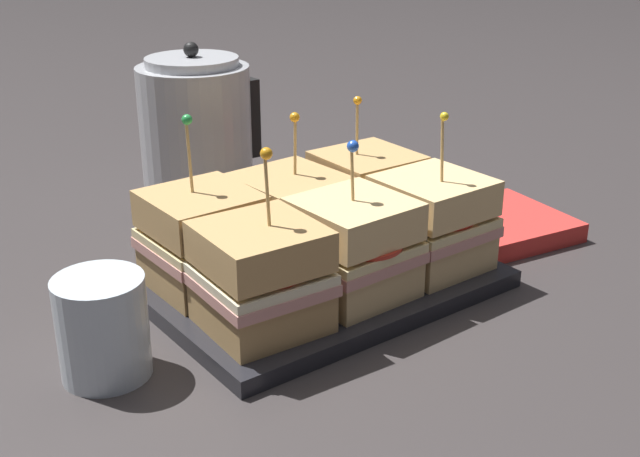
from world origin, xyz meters
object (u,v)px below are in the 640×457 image
Objects in this scene: sandwich_front_left at (261,277)px; kettle_steel at (197,131)px; serving_platter at (320,282)px; sandwich_back_left at (203,240)px; sandwich_back_right at (367,195)px; sandwich_back_center at (288,217)px; sandwich_front_center at (354,248)px; drinking_glass at (103,327)px; sandwich_front_right at (432,223)px; napkin_stack at (501,224)px.

sandwich_front_left is 0.79× the size of kettle_steel.
sandwich_back_left reaches higher than serving_platter.
sandwich_front_left is 0.25m from sandwich_back_right.
sandwich_back_center is (-0.00, 0.06, 0.06)m from serving_platter.
sandwich_back_left reaches higher than sandwich_front_center.
sandwich_back_right is at bearing 44.98° from sandwich_front_center.
sandwich_back_left reaches higher than drinking_glass.
sandwich_front_center is 0.93× the size of sandwich_front_right.
sandwich_front_left is at bearing -14.79° from drinking_glass.
sandwich_front_left is 0.11m from sandwich_front_center.
serving_platter is 2.05× the size of sandwich_front_right.
serving_platter is at bearing 153.92° from sandwich_front_right.
sandwich_front_left reaches higher than sandwich_front_center.
serving_platter is 2.12× the size of sandwich_back_right.
serving_platter is 0.28m from napkin_stack.
drinking_glass is at bearing 165.21° from sandwich_front_left.
sandwich_front_left is at bearing -153.57° from sandwich_back_right.
sandwich_front_left is 0.11m from sandwich_back_left.
sandwich_back_left is at bearing 27.15° from drinking_glass.
sandwich_back_center reaches higher than drinking_glass.
sandwich_back_left is 0.40m from napkin_stack.
drinking_glass is at bearing 174.32° from sandwich_front_right.
sandwich_back_left reaches higher than sandwich_front_left.
sandwich_front_left is 1.03× the size of sandwich_back_right.
sandwich_back_left reaches higher than sandwich_front_right.
sandwich_back_right reaches higher than sandwich_front_center.
sandwich_front_center reaches higher than drinking_glass.
sandwich_back_left is at bearing -179.97° from sandwich_back_right.
serving_platter is 0.08m from sandwich_back_center.
sandwich_back_left is (0.00, 0.11, 0.00)m from sandwich_front_left.
sandwich_front_right is at bearing 0.31° from sandwich_front_left.
sandwich_back_right is at bearing 158.23° from napkin_stack.
sandwich_back_left reaches higher than sandwich_back_right.
sandwich_front_left is 0.39m from napkin_stack.
sandwich_front_right reaches higher than sandwich_back_right.
serving_platter is 0.08m from sandwich_front_center.
sandwich_front_left reaches higher than napkin_stack.
sandwich_front_center is at bearing -8.37° from drinking_glass.
napkin_stack is (0.53, 0.01, -0.03)m from drinking_glass.
kettle_steel reaches higher than sandwich_back_right.
serving_platter is at bearing 90.63° from sandwich_front_center.
drinking_glass is at bearing 171.63° from sandwich_front_center.
sandwich_front_right is at bearing 0.55° from sandwich_front_center.
sandwich_back_right is 0.28m from kettle_steel.
sandwich_front_left is at bearing -179.93° from sandwich_front_center.
sandwich_back_right is at bearing 26.20° from serving_platter.
sandwich_front_left is 0.15m from drinking_glass.
sandwich_front_center is 0.97× the size of sandwich_back_center.
sandwich_front_left is 1.00× the size of sandwich_front_right.
kettle_steel reaches higher than sandwich_back_center.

